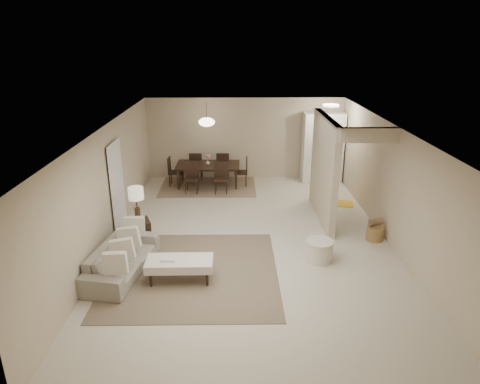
{
  "coord_description": "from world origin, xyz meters",
  "views": [
    {
      "loc": [
        -0.33,
        -8.46,
        4.23
      ],
      "look_at": [
        -0.21,
        0.24,
        1.05
      ],
      "focal_mm": 32.0,
      "sensor_mm": 36.0,
      "label": 1
    }
  ],
  "objects_px": {
    "pantry_cabinet": "(322,147)",
    "dining_table": "(208,175)",
    "side_table": "(139,231)",
    "round_pouf": "(319,251)",
    "ottoman_bench": "(180,264)",
    "wicker_basket": "(375,233)",
    "sofa": "(122,259)"
  },
  "relations": [
    {
      "from": "pantry_cabinet",
      "to": "round_pouf",
      "type": "distance_m",
      "value": 5.22
    },
    {
      "from": "ottoman_bench",
      "to": "pantry_cabinet",
      "type": "bearing_deg",
      "value": 56.83
    },
    {
      "from": "pantry_cabinet",
      "to": "side_table",
      "type": "bearing_deg",
      "value": -138.67
    },
    {
      "from": "side_table",
      "to": "dining_table",
      "type": "distance_m",
      "value": 3.94
    },
    {
      "from": "round_pouf",
      "to": "side_table",
      "type": "bearing_deg",
      "value": 166.9
    },
    {
      "from": "wicker_basket",
      "to": "dining_table",
      "type": "height_order",
      "value": "dining_table"
    },
    {
      "from": "pantry_cabinet",
      "to": "dining_table",
      "type": "bearing_deg",
      "value": -172.6
    },
    {
      "from": "side_table",
      "to": "wicker_basket",
      "type": "distance_m",
      "value": 5.15
    },
    {
      "from": "pantry_cabinet",
      "to": "ottoman_bench",
      "type": "xyz_separation_m",
      "value": [
        -3.68,
        -5.77,
        -0.7
      ]
    },
    {
      "from": "side_table",
      "to": "round_pouf",
      "type": "bearing_deg",
      "value": -13.1
    },
    {
      "from": "ottoman_bench",
      "to": "sofa",
      "type": "bearing_deg",
      "value": 164.37
    },
    {
      "from": "round_pouf",
      "to": "dining_table",
      "type": "bearing_deg",
      "value": 118.18
    },
    {
      "from": "sofa",
      "to": "wicker_basket",
      "type": "distance_m",
      "value": 5.37
    },
    {
      "from": "sofa",
      "to": "ottoman_bench",
      "type": "xyz_separation_m",
      "value": [
        1.12,
        -0.3,
        0.05
      ]
    },
    {
      "from": "wicker_basket",
      "to": "dining_table",
      "type": "distance_m",
      "value": 5.35
    },
    {
      "from": "dining_table",
      "to": "pantry_cabinet",
      "type": "bearing_deg",
      "value": 8.64
    },
    {
      "from": "wicker_basket",
      "to": "pantry_cabinet",
      "type": "bearing_deg",
      "value": 95.51
    },
    {
      "from": "side_table",
      "to": "round_pouf",
      "type": "height_order",
      "value": "side_table"
    },
    {
      "from": "pantry_cabinet",
      "to": "dining_table",
      "type": "relative_size",
      "value": 1.13
    },
    {
      "from": "ottoman_bench",
      "to": "dining_table",
      "type": "height_order",
      "value": "dining_table"
    },
    {
      "from": "dining_table",
      "to": "sofa",
      "type": "bearing_deg",
      "value": -103.69
    },
    {
      "from": "side_table",
      "to": "ottoman_bench",
      "type": "bearing_deg",
      "value": -56.11
    },
    {
      "from": "sofa",
      "to": "dining_table",
      "type": "xyz_separation_m",
      "value": [
        1.34,
        5.02,
        0.04
      ]
    },
    {
      "from": "dining_table",
      "to": "ottoman_bench",
      "type": "bearing_deg",
      "value": -91.13
    },
    {
      "from": "ottoman_bench",
      "to": "wicker_basket",
      "type": "height_order",
      "value": "ottoman_bench"
    },
    {
      "from": "sofa",
      "to": "dining_table",
      "type": "distance_m",
      "value": 5.19
    },
    {
      "from": "sofa",
      "to": "wicker_basket",
      "type": "relative_size",
      "value": 5.5
    },
    {
      "from": "round_pouf",
      "to": "dining_table",
      "type": "xyz_separation_m",
      "value": [
        -2.46,
        4.6,
        0.11
      ]
    },
    {
      "from": "sofa",
      "to": "round_pouf",
      "type": "bearing_deg",
      "value": -73.78
    },
    {
      "from": "pantry_cabinet",
      "to": "round_pouf",
      "type": "bearing_deg",
      "value": -101.19
    },
    {
      "from": "side_table",
      "to": "round_pouf",
      "type": "xyz_separation_m",
      "value": [
        3.75,
        -0.87,
        -0.04
      ]
    },
    {
      "from": "round_pouf",
      "to": "pantry_cabinet",
      "type": "bearing_deg",
      "value": 78.81
    }
  ]
}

